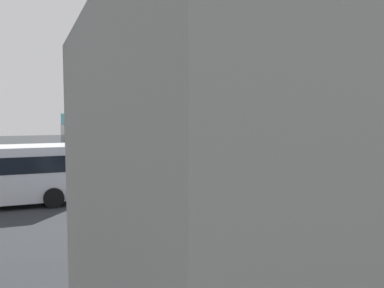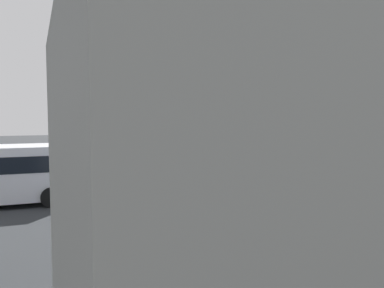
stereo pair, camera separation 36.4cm
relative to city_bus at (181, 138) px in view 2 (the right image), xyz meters
The scene contains 9 objects.
ground 2.03m from the city_bus, behind, with size 80.00×80.00×0.00m, color #2D3033.
city_bus is the anchor object (origin of this frame).
parked_van 9.18m from the city_bus, 27.76° to the left, with size 4.80×2.17×2.05m.
traffic_sign 3.90m from the city_bus, 47.39° to the right, with size 0.08×0.60×2.80m.
lane_dash_leftmost 7.69m from the city_bus, 154.95° to the right, with size 2.00×0.20×0.01m, color silver.
lane_dash_left 4.59m from the city_bus, 131.10° to the right, with size 2.00×0.20×0.01m, color silver.
lane_dash_centre 3.88m from the city_bus, 68.47° to the right, with size 2.00×0.20×0.01m, color silver.
lane_dash_right 6.40m from the city_bus, 31.04° to the right, with size 2.00×0.20×0.01m, color silver.
pedestrian_overpass 12.39m from the city_bus, 93.64° to the left, with size 25.91×2.60×7.22m.
Camera 2 is at (7.69, 19.64, 3.24)m, focal length 38.15 mm.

